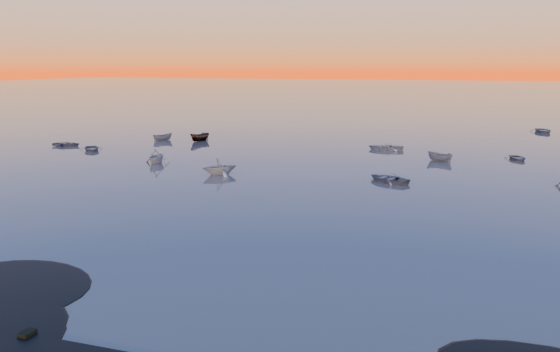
% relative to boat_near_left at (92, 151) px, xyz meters
% --- Properties ---
extents(ground, '(600.00, 600.00, 0.00)m').
position_rel_boat_near_left_xyz_m(ground, '(34.94, 58.78, 0.00)').
color(ground, '#675E56').
rests_on(ground, ground).
extents(mud_lobes, '(140.00, 6.00, 0.07)m').
position_rel_boat_near_left_xyz_m(mud_lobes, '(34.94, -42.22, 0.01)').
color(mud_lobes, black).
rests_on(mud_lobes, ground).
extents(moored_fleet, '(124.00, 58.00, 1.20)m').
position_rel_boat_near_left_xyz_m(moored_fleet, '(34.94, 11.78, 0.00)').
color(moored_fleet, silver).
rests_on(moored_fleet, ground).
extents(boat_near_left, '(4.15, 3.85, 1.00)m').
position_rel_boat_near_left_xyz_m(boat_near_left, '(0.00, 0.00, 0.00)').
color(boat_near_left, gray).
rests_on(boat_near_left, ground).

